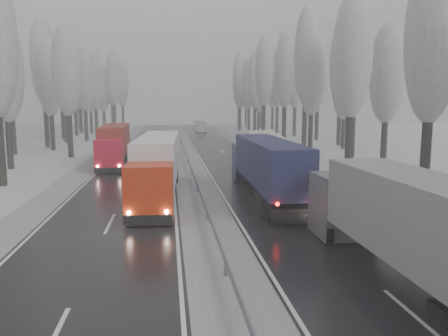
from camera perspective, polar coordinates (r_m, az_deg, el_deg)
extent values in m
plane|color=silver|center=(13.22, 2.67, -20.48)|extent=(260.00, 260.00, 0.00)
cube|color=black|center=(42.52, 2.68, -0.34)|extent=(7.50, 200.00, 0.03)
cube|color=black|center=(42.02, -11.57, -0.60)|extent=(7.50, 200.00, 0.03)
cube|color=#ACAFB4|center=(41.94, -4.41, -0.46)|extent=(3.00, 200.00, 0.04)
cube|color=#ACAFB4|center=(43.64, 9.09, -0.20)|extent=(2.40, 200.00, 0.04)
cube|color=#ACAFB4|center=(42.68, -18.22, -0.71)|extent=(2.40, 200.00, 0.04)
cube|color=slate|center=(41.86, -4.41, 0.32)|extent=(0.06, 200.00, 0.32)
cube|color=slate|center=(39.92, -4.26, -0.50)|extent=(0.12, 0.12, 0.60)
cube|color=slate|center=(71.70, -5.63, 3.36)|extent=(0.12, 0.12, 0.60)
cylinder|color=black|center=(32.21, 24.80, 1.15)|extent=(0.68, 0.68, 5.60)
ellipsoid|color=gray|center=(32.32, 25.69, 15.37)|extent=(3.60, 3.60, 11.45)
cylinder|color=black|center=(42.00, 15.98, 3.09)|extent=(0.68, 0.68, 5.62)
ellipsoid|color=gray|center=(42.09, 16.42, 14.03)|extent=(3.60, 3.60, 11.48)
cylinder|color=black|center=(47.99, 20.15, 3.10)|extent=(0.64, 0.64, 4.94)
ellipsoid|color=gray|center=(47.94, 20.57, 11.52)|extent=(3.60, 3.60, 10.09)
cylinder|color=black|center=(50.80, 15.89, 3.76)|extent=(0.66, 0.66, 5.32)
ellipsoid|color=gray|center=(50.82, 16.23, 12.34)|extent=(3.60, 3.60, 10.88)
cylinder|color=black|center=(55.31, 16.41, 4.60)|extent=(0.72, 0.72, 6.31)
ellipsoid|color=gray|center=(55.53, 16.80, 13.92)|extent=(3.60, 3.60, 12.90)
cylinder|color=black|center=(60.23, 11.23, 4.60)|extent=(0.67, 0.67, 5.38)
ellipsoid|color=gray|center=(60.25, 11.43, 11.90)|extent=(3.60, 3.60, 10.98)
cylinder|color=black|center=(66.19, 15.30, 4.44)|extent=(0.62, 0.62, 4.59)
ellipsoid|color=gray|center=(66.12, 15.52, 10.12)|extent=(3.60, 3.60, 9.39)
cylinder|color=black|center=(65.60, 10.47, 5.59)|extent=(0.76, 0.76, 6.95)
ellipsoid|color=gray|center=(65.92, 10.71, 14.24)|extent=(3.60, 3.60, 14.19)
cylinder|color=black|center=(71.72, 14.79, 5.53)|extent=(0.74, 0.74, 6.59)
ellipsoid|color=gray|center=(71.94, 15.07, 13.04)|extent=(3.60, 3.60, 13.46)
cylinder|color=black|center=(75.35, 7.85, 5.75)|extent=(0.72, 0.72, 6.37)
ellipsoid|color=gray|center=(75.51, 7.99, 12.67)|extent=(3.60, 3.60, 13.01)
cylinder|color=black|center=(81.29, 12.01, 5.69)|extent=(0.70, 0.70, 5.97)
ellipsoid|color=gray|center=(81.38, 12.19, 11.70)|extent=(3.60, 3.60, 12.20)
cylinder|color=black|center=(85.42, 5.18, 6.18)|extent=(0.74, 0.74, 6.65)
ellipsoid|color=gray|center=(85.61, 5.27, 12.55)|extent=(3.60, 3.60, 13.59)
cylinder|color=black|center=(91.14, 9.19, 6.07)|extent=(0.71, 0.71, 6.14)
ellipsoid|color=gray|center=(91.25, 9.32, 11.58)|extent=(3.60, 3.60, 12.54)
cylinder|color=black|center=(95.01, 4.04, 6.21)|extent=(0.71, 0.71, 6.05)
ellipsoid|color=gray|center=(95.10, 4.10, 11.43)|extent=(3.60, 3.60, 12.37)
cylinder|color=black|center=(100.21, 6.93, 6.35)|extent=(0.72, 0.72, 6.30)
ellipsoid|color=gray|center=(100.33, 7.02, 11.49)|extent=(3.60, 3.60, 12.87)
cylinder|color=black|center=(102.40, 3.25, 6.32)|extent=(0.70, 0.70, 5.88)
ellipsoid|color=gray|center=(102.46, 3.29, 11.01)|extent=(3.60, 3.60, 12.00)
cylinder|color=black|center=(106.94, 4.52, 6.11)|extent=(0.64, 0.64, 4.86)
ellipsoid|color=gray|center=(106.91, 4.56, 9.83)|extent=(3.60, 3.60, 9.92)
cylinder|color=black|center=(109.24, 2.10, 6.47)|extent=(0.70, 0.70, 5.98)
ellipsoid|color=gray|center=(109.31, 2.13, 10.95)|extent=(3.60, 3.60, 12.21)
cylinder|color=black|center=(114.99, 6.34, 6.57)|extent=(0.71, 0.71, 6.19)
ellipsoid|color=gray|center=(115.08, 6.41, 10.97)|extent=(3.60, 3.60, 12.64)
cylinder|color=black|center=(119.14, 1.95, 6.83)|extent=(0.75, 0.75, 6.86)
ellipsoid|color=gray|center=(119.31, 1.98, 11.54)|extent=(3.60, 3.60, 14.01)
cylinder|color=black|center=(124.38, 4.85, 6.56)|extent=(0.68, 0.68, 5.55)
ellipsoid|color=gray|center=(124.41, 4.90, 10.21)|extent=(3.60, 3.60, 11.33)
cylinder|color=black|center=(129.85, 1.94, 6.78)|extent=(0.71, 0.71, 6.09)
ellipsoid|color=gray|center=(129.92, 1.96, 10.62)|extent=(3.60, 3.60, 12.45)
cylinder|color=black|center=(134.27, 2.86, 6.69)|extent=(0.67, 0.67, 5.49)
ellipsoid|color=gray|center=(134.29, 2.89, 10.03)|extent=(3.60, 3.60, 11.21)
cylinder|color=black|center=(38.44, -27.17, 2.21)|extent=(0.69, 0.69, 5.83)
cylinder|color=black|center=(48.39, -26.23, 2.85)|extent=(0.65, 0.65, 5.03)
ellipsoid|color=gray|center=(48.36, -26.78, 11.35)|extent=(3.60, 3.60, 10.28)
cylinder|color=black|center=(56.53, -19.47, 4.09)|extent=(0.67, 0.67, 5.44)
ellipsoid|color=gray|center=(56.56, -19.85, 11.95)|extent=(3.60, 3.60, 11.11)
cylinder|color=black|center=(62.47, -25.83, 4.22)|extent=(0.69, 0.69, 5.72)
ellipsoid|color=gray|center=(62.55, -26.30, 11.70)|extent=(3.60, 3.60, 11.69)
cylinder|color=black|center=(66.25, -21.50, 4.43)|extent=(0.66, 0.66, 5.23)
ellipsoid|color=gray|center=(66.25, -21.85, 10.89)|extent=(3.60, 3.60, 10.68)
cylinder|color=black|center=(70.53, -22.16, 5.16)|extent=(0.74, 0.74, 6.60)
ellipsoid|color=gray|center=(70.76, -22.58, 12.80)|extent=(3.60, 3.60, 13.49)
cylinder|color=black|center=(75.59, -19.65, 4.90)|extent=(0.65, 0.65, 5.16)
ellipsoid|color=gray|center=(75.59, -19.93, 10.49)|extent=(3.60, 3.60, 10.54)
cylinder|color=black|center=(79.78, -20.03, 5.26)|extent=(0.69, 0.69, 5.79)
ellipsoid|color=gray|center=(79.85, -20.33, 11.20)|extent=(3.60, 3.60, 11.84)
cylinder|color=black|center=(81.90, -17.58, 5.39)|extent=(0.68, 0.68, 5.64)
ellipsoid|color=gray|center=(81.95, -17.82, 11.02)|extent=(3.60, 3.60, 11.53)
cylinder|color=black|center=(86.77, -20.28, 5.70)|extent=(0.73, 0.73, 6.56)
ellipsoid|color=gray|center=(86.94, -20.60, 11.88)|extent=(3.60, 3.60, 13.40)
cylinder|color=black|center=(91.79, -16.31, 5.75)|extent=(0.69, 0.69, 5.79)
ellipsoid|color=gray|center=(91.85, -16.52, 10.92)|extent=(3.60, 3.60, 11.84)
cylinder|color=black|center=(96.55, -18.76, 6.01)|extent=(0.74, 0.74, 6.65)
ellipsoid|color=gray|center=(96.72, -19.02, 11.63)|extent=(3.60, 3.60, 13.58)
cylinder|color=black|center=(101.43, -16.94, 5.74)|extent=(0.65, 0.65, 5.12)
ellipsoid|color=gray|center=(101.43, -17.12, 9.87)|extent=(3.60, 3.60, 10.46)
cylinder|color=black|center=(105.87, -18.14, 5.98)|extent=(0.69, 0.69, 5.84)
ellipsoid|color=gray|center=(105.93, -18.34, 10.48)|extent=(3.60, 3.60, 11.92)
cylinder|color=black|center=(111.55, -14.07, 6.45)|extent=(0.74, 0.74, 6.67)
ellipsoid|color=gray|center=(111.69, -14.25, 11.34)|extent=(3.60, 3.60, 13.63)
cylinder|color=black|center=(116.90, -18.31, 6.26)|extent=(0.72, 0.72, 6.31)
ellipsoid|color=gray|center=(117.00, -18.51, 10.67)|extent=(3.60, 3.60, 12.88)
cylinder|color=black|center=(120.77, -13.07, 6.51)|extent=(0.72, 0.72, 6.29)
ellipsoid|color=gray|center=(120.87, -13.21, 10.76)|extent=(3.60, 3.60, 12.84)
cylinder|color=black|center=(125.44, -15.44, 6.15)|extent=(0.64, 0.64, 4.86)
ellipsoid|color=gray|center=(125.41, -15.56, 9.32)|extent=(3.60, 3.60, 9.92)
cylinder|color=black|center=(127.70, -14.35, 6.62)|extent=(0.74, 0.74, 6.63)
ellipsoid|color=gray|center=(127.83, -14.51, 10.87)|extent=(3.60, 3.60, 13.54)
cylinder|color=black|center=(132.04, -15.34, 6.45)|extent=(0.69, 0.69, 5.79)
ellipsoid|color=gray|center=(132.08, -15.47, 10.03)|extent=(3.60, 3.60, 11.82)
cube|color=#56555B|center=(21.56, 15.24, -4.72)|extent=(2.47, 2.56, 2.95)
cube|color=black|center=(22.53, 14.11, -2.34)|extent=(2.26, 0.11, 0.98)
cube|color=black|center=(23.03, 13.86, -6.87)|extent=(2.46, 0.16, 0.49)
cube|color=slate|center=(14.76, 26.97, -7.17)|extent=(2.55, 12.79, 2.75)
cylinder|color=black|center=(20.75, 13.31, -8.33)|extent=(0.35, 1.02, 1.02)
cylinder|color=black|center=(21.56, 18.50, -7.91)|extent=(0.35, 1.02, 1.02)
sphere|color=white|center=(22.64, 11.65, -6.03)|extent=(0.22, 0.22, 0.22)
sphere|color=white|center=(23.31, 16.02, -5.77)|extent=(0.22, 0.22, 0.22)
cube|color=#1E1C46|center=(36.48, 3.24, 0.80)|extent=(2.52, 2.62, 2.98)
cube|color=black|center=(37.61, 2.93, 2.10)|extent=(2.28, 0.13, 0.99)
cube|color=black|center=(37.96, 2.89, -0.72)|extent=(2.48, 0.19, 0.50)
cube|color=#141335|center=(28.81, 5.82, 0.88)|extent=(2.73, 12.93, 2.78)
cube|color=black|center=(23.01, 9.17, -6.47)|extent=(2.28, 0.15, 0.45)
cube|color=black|center=(25.72, 7.44, -4.42)|extent=(2.27, 5.49, 0.45)
cube|color=black|center=(23.57, 8.80, -6.61)|extent=(2.28, 0.09, 0.60)
cylinder|color=black|center=(35.71, 1.79, -1.17)|extent=(0.36, 1.04, 1.03)
cylinder|color=black|center=(36.06, 5.07, -1.10)|extent=(0.36, 1.04, 1.03)
cylinder|color=black|center=(25.16, 5.33, -5.20)|extent=(0.36, 1.04, 1.03)
cylinder|color=black|center=(25.66, 9.91, -5.03)|extent=(0.36, 1.04, 1.03)
cylinder|color=black|center=(23.94, 5.96, -5.91)|extent=(0.36, 1.04, 1.03)
cylinder|color=black|center=(24.46, 10.75, -5.70)|extent=(0.36, 1.04, 1.03)
sphere|color=#FF0C05|center=(22.53, 6.95, -4.67)|extent=(0.20, 0.20, 0.20)
sphere|color=#FF0C05|center=(23.03, 11.53, -4.49)|extent=(0.20, 0.20, 0.20)
sphere|color=white|center=(37.79, 1.47, -0.14)|extent=(0.22, 0.22, 0.22)
sphere|color=white|center=(38.09, 4.28, -0.10)|extent=(0.22, 0.22, 0.22)
cube|color=#BCB5A7|center=(43.88, 4.54, 1.97)|extent=(2.71, 2.79, 2.86)
cube|color=black|center=(45.00, 4.45, 2.98)|extent=(2.19, 0.40, 0.95)
cube|color=black|center=(45.29, 4.42, 0.70)|extent=(2.38, 0.47, 0.48)
cube|color=#B0AC9E|center=(36.38, 5.35, 2.25)|extent=(4.12, 12.63, 2.67)
cube|color=black|center=(30.52, 6.26, -2.81)|extent=(2.19, 0.42, 0.43)
cube|color=black|center=(33.24, 5.79, -1.56)|extent=(2.80, 5.49, 0.43)
cube|color=black|center=(31.07, 6.16, -2.97)|extent=(2.18, 0.36, 0.57)
cylinder|color=black|center=(43.19, 3.27, 0.44)|extent=(0.47, 1.03, 0.99)
cylinder|color=black|center=(43.33, 5.92, 0.43)|extent=(0.47, 1.03, 0.99)
cylinder|color=black|center=(32.83, 4.10, -2.05)|extent=(0.47, 1.03, 0.99)
cylinder|color=black|center=(33.01, 7.58, -2.04)|extent=(0.47, 1.03, 0.99)
cylinder|color=black|center=(31.61, 4.24, -2.45)|extent=(0.47, 1.03, 0.99)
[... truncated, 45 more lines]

